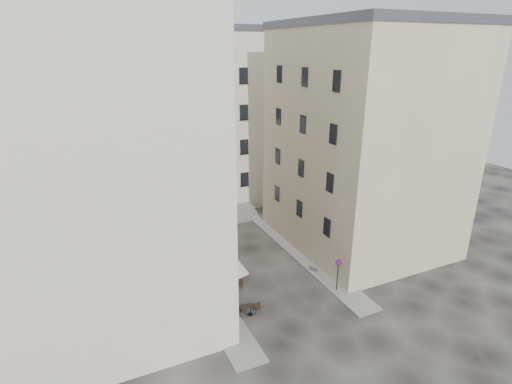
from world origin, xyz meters
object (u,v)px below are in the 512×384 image
bistro_table_b (234,285)px  pedestrian (225,273)px  no_parking_sign (338,268)px  bistro_table_a (250,309)px

bistro_table_b → pedestrian: bearing=100.6°
no_parking_sign → bistro_table_b: bearing=173.3°
bistro_table_a → bistro_table_b: 3.03m
bistro_table_b → pedestrian: size_ratio=0.70×
bistro_table_a → pedestrian: (-0.14, 4.22, 0.40)m
bistro_table_a → bistro_table_b: bearing=88.4°
bistro_table_b → pedestrian: (-0.22, 1.19, 0.43)m
no_parking_sign → pedestrian: bearing=166.4°
bistro_table_a → bistro_table_b: bistro_table_a is taller
no_parking_sign → bistro_table_a: size_ratio=2.04×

